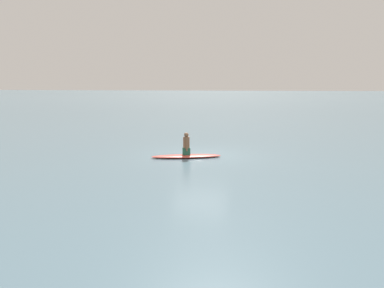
{
  "coord_description": "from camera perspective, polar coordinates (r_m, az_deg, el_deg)",
  "views": [
    {
      "loc": [
        3.25,
        -17.71,
        3.23
      ],
      "look_at": [
        -0.17,
        -1.05,
        0.65
      ],
      "focal_mm": 36.67,
      "sensor_mm": 36.0,
      "label": 1
    }
  ],
  "objects": [
    {
      "name": "ground_plane",
      "position": [
        18.29,
        1.17,
        -1.55
      ],
      "size": [
        400.0,
        400.0,
        0.0
      ],
      "primitive_type": "plane",
      "color": "slate"
    },
    {
      "name": "surfboard",
      "position": [
        17.51,
        -0.83,
        -1.78
      ],
      "size": [
        3.2,
        1.69,
        0.14
      ],
      "primitive_type": "ellipsoid",
      "rotation": [
        0.0,
        0.0,
        0.32
      ],
      "color": "#D84C3F",
      "rests_on": "ground"
    },
    {
      "name": "person_paddler",
      "position": [
        17.43,
        -0.83,
        -0.1
      ],
      "size": [
        0.4,
        0.44,
        1.0
      ],
      "rotation": [
        0.0,
        0.0,
        0.32
      ],
      "color": "#26664C",
      "rests_on": "surfboard"
    }
  ]
}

